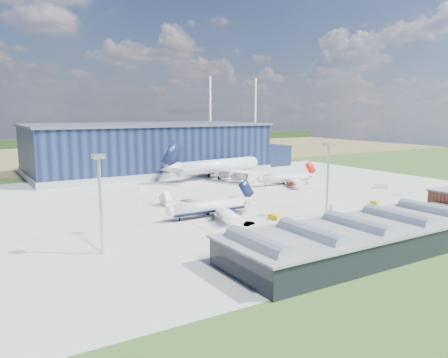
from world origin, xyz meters
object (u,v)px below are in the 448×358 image
(light_mast_center, at_px, (328,167))
(airliner_widebody, at_px, (217,159))
(car_a, at_px, (388,224))
(airliner_navy, at_px, (209,201))
(airliner_red, at_px, (285,174))
(airstair, at_px, (165,201))
(car_b, at_px, (249,223))
(gse_van_b, at_px, (382,186))
(gse_cart_b, at_px, (143,188))
(hangar, at_px, (152,150))
(gse_van_a, at_px, (338,207))
(gse_cart_a, at_px, (273,179))
(gse_tug_b, at_px, (375,203))
(light_mast_west, at_px, (100,188))
(gse_tug_a, at_px, (275,217))

(light_mast_center, distance_m, airliner_widebody, 85.85)
(car_a, bearing_deg, airliner_navy, 33.86)
(airliner_red, height_order, airstair, airliner_red)
(airliner_red, distance_m, car_b, 71.81)
(gse_van_b, bearing_deg, gse_cart_b, 113.51)
(hangar, xyz_separation_m, car_b, (-19.70, -121.46, -11.00))
(gse_van_a, xyz_separation_m, car_a, (-2.62, -21.70, -0.50))
(gse_cart_b, height_order, airstair, airstair)
(airliner_navy, relative_size, gse_cart_a, 10.70)
(light_mast_center, bearing_deg, gse_tug_b, 6.89)
(hangar, distance_m, airliner_navy, 109.82)
(light_mast_west, bearing_deg, gse_cart_a, 33.10)
(gse_cart_a, bearing_deg, airliner_navy, -136.47)
(gse_van_a, distance_m, car_a, 21.86)
(light_mast_center, bearing_deg, gse_van_b, 23.22)
(airliner_navy, height_order, airstair, airliner_navy)
(hangar, distance_m, car_a, 143.87)
(airliner_red, xyz_separation_m, car_b, (-52.63, -48.66, -4.39))
(gse_tug_b, bearing_deg, gse_van_b, 35.55)
(gse_van_a, distance_m, gse_van_b, 50.33)
(gse_cart_a, relative_size, car_b, 0.80)
(car_a, xyz_separation_m, car_b, (-33.32, 21.34, -0.02))
(airliner_navy, xyz_separation_m, gse_tug_b, (58.58, -14.78, -4.55))
(gse_van_a, bearing_deg, gse_cart_b, 55.83)
(gse_van_b, bearing_deg, airliner_navy, 147.23)
(gse_cart_a, distance_m, gse_cart_b, 61.95)
(hangar, distance_m, gse_tug_a, 120.81)
(hangar, bearing_deg, gse_cart_a, -58.78)
(gse_cart_b, relative_size, car_a, 0.81)
(gse_tug_a, bearing_deg, gse_van_b, 8.71)
(airstair, bearing_deg, car_b, -79.31)
(light_mast_center, relative_size, gse_van_b, 4.37)
(airliner_red, height_order, car_a, airliner_red)
(gse_tug_a, xyz_separation_m, gse_tug_b, (42.94, -1.61, -0.12))
(gse_van_b, xyz_separation_m, car_b, (-82.13, -20.36, -0.59))
(hangar, bearing_deg, airliner_widebody, -66.03)
(gse_tug_a, xyz_separation_m, gse_van_a, (25.36, -1.13, 0.32))
(airliner_red, xyz_separation_m, car_a, (-19.31, -70.00, -4.37))
(light_mast_center, distance_m, gse_tug_b, 30.61)
(light_mast_west, bearing_deg, airliner_red, 28.51)
(gse_cart_b, xyz_separation_m, car_b, (5.11, -70.67, -0.04))
(airliner_navy, bearing_deg, light_mast_west, 24.66)
(light_mast_west, distance_m, car_a, 79.90)
(light_mast_center, height_order, car_b, light_mast_center)
(hangar, bearing_deg, airstair, -109.24)
(airliner_red, distance_m, gse_tug_b, 48.98)
(light_mast_center, height_order, airliner_red, light_mast_center)
(airliner_navy, bearing_deg, car_a, 136.17)
(hangar, relative_size, airstair, 28.54)
(hangar, xyz_separation_m, car_a, (13.62, -142.80, -10.98))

